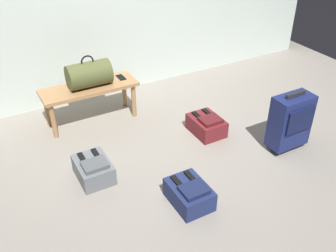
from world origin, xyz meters
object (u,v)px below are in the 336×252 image
(backpack_navy, at_px, (189,194))
(suitcase_upright_navy, at_px, (291,121))
(cell_phone, at_px, (121,77))
(backpack_grey, at_px, (94,169))
(backpack_maroon, at_px, (207,125))
(bench, at_px, (90,92))
(duffel_bag_olive, at_px, (89,74))

(backpack_navy, bearing_deg, suitcase_upright_navy, 8.69)
(cell_phone, height_order, backpack_grey, cell_phone)
(suitcase_upright_navy, distance_m, backpack_grey, 1.87)
(backpack_maroon, bearing_deg, suitcase_upright_navy, -48.47)
(cell_phone, relative_size, suitcase_upright_navy, 0.24)
(bench, relative_size, backpack_navy, 2.63)
(bench, height_order, backpack_grey, bench)
(cell_phone, distance_m, backpack_maroon, 1.06)
(duffel_bag_olive, relative_size, suitcase_upright_navy, 0.73)
(cell_phone, relative_size, backpack_grey, 0.38)
(duffel_bag_olive, height_order, cell_phone, duffel_bag_olive)
(bench, bearing_deg, cell_phone, 4.24)
(backpack_maroon, distance_m, backpack_navy, 1.05)
(bench, xyz_separation_m, suitcase_upright_navy, (1.48, -1.41, -0.04))
(suitcase_upright_navy, relative_size, backpack_grey, 1.60)
(backpack_maroon, bearing_deg, backpack_grey, -174.67)
(duffel_bag_olive, xyz_separation_m, backpack_maroon, (0.93, -0.81, -0.45))
(suitcase_upright_navy, relative_size, backpack_navy, 1.60)
(backpack_navy, bearing_deg, cell_phone, 85.85)
(backpack_maroon, relative_size, backpack_navy, 1.00)
(cell_phone, xyz_separation_m, suitcase_upright_navy, (1.11, -1.43, -0.11))
(bench, relative_size, cell_phone, 6.94)
(suitcase_upright_navy, bearing_deg, cell_phone, 127.68)
(backpack_navy, relative_size, backpack_grey, 1.00)
(suitcase_upright_navy, height_order, backpack_navy, suitcase_upright_navy)
(cell_phone, bearing_deg, backpack_maroon, -55.35)
(backpack_grey, bearing_deg, duffel_bag_olive, 70.36)
(backpack_maroon, bearing_deg, cell_phone, 124.65)
(suitcase_upright_navy, bearing_deg, duffel_bag_olive, 136.15)
(duffel_bag_olive, height_order, backpack_grey, duffel_bag_olive)
(backpack_maroon, relative_size, backpack_grey, 1.00)
(cell_phone, bearing_deg, suitcase_upright_navy, -52.32)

